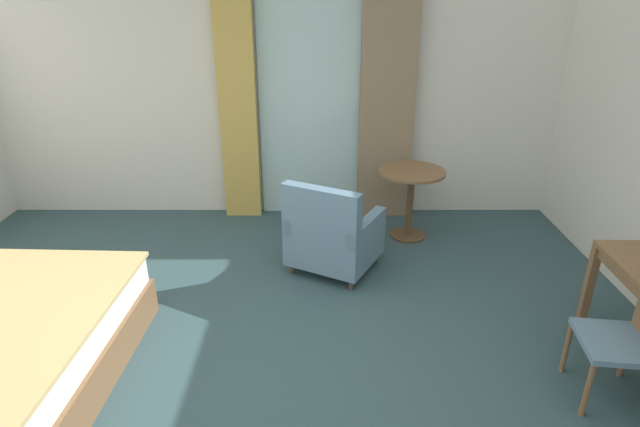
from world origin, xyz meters
The scene contains 8 objects.
ground centered at (0.00, 0.00, -0.05)m, with size 6.90×6.44×0.10m, color #334C51.
wall_back centered at (0.00, 2.96, 1.36)m, with size 6.50×0.12×2.71m, color silver.
balcony_glass_door centered at (0.42, 2.88, 1.19)m, with size 1.17×0.02×2.39m, color silver.
curtain_panel_left centered at (-0.39, 2.78, 1.28)m, with size 0.40×0.10×2.56m, color tan.
curtain_panel_right centered at (1.23, 2.78, 1.28)m, with size 0.59×0.10×2.56m, color #897056.
desk_chair centered at (2.41, -0.17, 0.47)m, with size 0.47×0.49×0.85m.
armchair_by_window centered at (0.61, 1.46, 0.35)m, with size 0.96×0.95×0.90m.
round_cafe_table centered at (1.44, 2.19, 0.55)m, with size 0.68×0.68×0.74m.
Camera 1 is at (0.50, -2.77, 2.42)m, focal length 28.91 mm.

